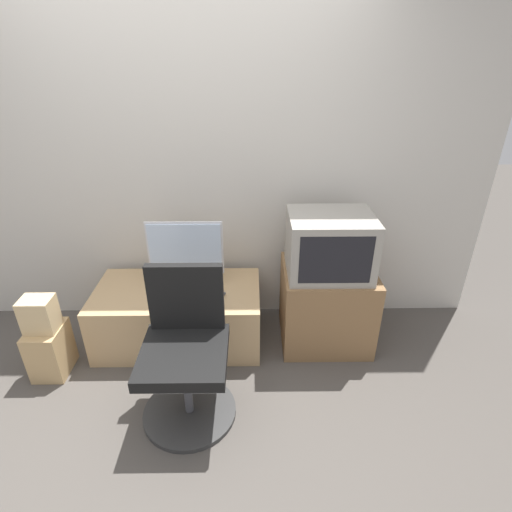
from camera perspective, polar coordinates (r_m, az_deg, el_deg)
ground_plane at (r=2.52m, az=-11.44°, el=-24.82°), size 12.00×12.00×0.00m
wall_back at (r=2.94m, az=-9.47°, el=13.91°), size 4.40×0.05×2.60m
desk at (r=3.04m, az=-10.90°, el=-8.25°), size 1.19×0.62×0.44m
side_stand at (r=3.01m, az=9.95°, el=-6.87°), size 0.64×0.56×0.60m
main_monitor at (r=2.84m, az=-10.01°, el=0.38°), size 0.53×0.19×0.49m
keyboard at (r=2.83m, az=-9.35°, el=-5.59°), size 0.33×0.13×0.01m
mouse at (r=2.81m, az=-4.95°, el=-5.36°), size 0.06×0.03×0.03m
crt_tv at (r=2.72m, az=10.48°, el=1.58°), size 0.56×0.45×0.42m
office_chair at (r=2.40m, az=-9.94°, el=-14.00°), size 0.56×0.56×0.91m
cardboard_box_lower at (r=3.08m, az=-27.31°, el=-11.86°), size 0.22×0.27×0.35m
cardboard_box_upper at (r=2.92m, az=-28.55°, el=-7.34°), size 0.20×0.15×0.23m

